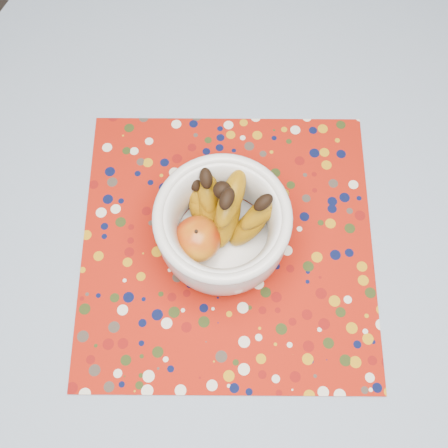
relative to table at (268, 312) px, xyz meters
name	(u,v)px	position (x,y,z in m)	size (l,w,h in m)	color
table	(268,312)	(0.00, 0.00, 0.00)	(1.20, 1.20, 0.75)	brown
tablecloth	(272,302)	(0.00, 0.00, 0.08)	(1.32, 1.32, 0.01)	#6180A3
placemat	(227,244)	(-0.10, 0.05, 0.09)	(0.44, 0.44, 0.00)	#941408
fruit_bowl	(222,221)	(-0.11, 0.06, 0.15)	(0.21, 0.19, 0.15)	silver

